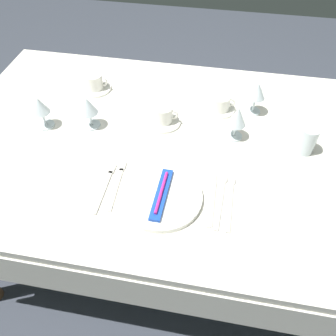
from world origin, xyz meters
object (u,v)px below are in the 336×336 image
object	(u,v)px
spoon_dessert	(231,196)
drink_tumbler	(307,140)
toothbrush_package	(161,194)
coffee_cup_right	(221,102)
coffee_cup_left	(164,114)
wine_glass_left	(257,92)
coffee_cup_far	(94,81)
wine_glass_far	(88,107)
dinner_plate	(161,197)
fork_outer	(118,183)
wine_glass_centre	(41,106)
wine_glass_right	(237,117)
fork_inner	(105,186)
spoon_soup	(222,194)
dinner_knife	(212,200)

from	to	relation	value
spoon_dessert	drink_tumbler	size ratio (longest dim) A/B	2.11
toothbrush_package	coffee_cup_right	distance (m)	0.52
coffee_cup_left	wine_glass_left	size ratio (longest dim) A/B	0.67
toothbrush_package	coffee_cup_far	world-z (taller)	coffee_cup_far
wine_glass_far	dinner_plate	bearing A→B (deg)	-41.89
spoon_dessert	dinner_plate	bearing A→B (deg)	-167.70
wine_glass_left	drink_tumbler	distance (m)	0.28
coffee_cup_left	wine_glass_far	size ratio (longest dim) A/B	0.72
fork_outer	coffee_cup_far	xyz separation A→B (m)	(-0.25, 0.52, 0.04)
wine_glass_centre	wine_glass_right	distance (m)	0.75
toothbrush_package	coffee_cup_far	size ratio (longest dim) A/B	2.08
dinner_plate	wine_glass_right	distance (m)	0.42
fork_inner	spoon_soup	bearing A→B (deg)	4.87
spoon_dessert	coffee_cup_left	bearing A→B (deg)	131.07
spoon_dessert	wine_glass_far	world-z (taller)	wine_glass_far
spoon_soup	wine_glass_right	distance (m)	0.31
fork_inner	coffee_cup_far	world-z (taller)	coffee_cup_far
toothbrush_package	coffee_cup_left	xyz separation A→B (m)	(-0.06, 0.38, 0.02)
wine_glass_centre	wine_glass_far	xyz separation A→B (m)	(0.18, 0.03, -0.00)
coffee_cup_right	coffee_cup_far	size ratio (longest dim) A/B	1.01
dinner_knife	spoon_soup	bearing A→B (deg)	44.09
coffee_cup_far	wine_glass_far	bearing A→B (deg)	-75.21
fork_outer	drink_tumbler	size ratio (longest dim) A/B	2.00
toothbrush_package	drink_tumbler	bearing A→B (deg)	33.39
fork_outer	spoon_soup	world-z (taller)	spoon_soup
coffee_cup_far	dinner_knife	bearing A→B (deg)	-42.67
coffee_cup_left	coffee_cup_right	size ratio (longest dim) A/B	0.93
spoon_soup	drink_tumbler	world-z (taller)	drink_tumbler
fork_outer	spoon_dessert	bearing A→B (deg)	1.86
spoon_soup	coffee_cup_far	size ratio (longest dim) A/B	2.29
wine_glass_left	drink_tumbler	size ratio (longest dim) A/B	1.32
dinner_knife	spoon_dessert	xyz separation A→B (m)	(0.06, 0.03, -0.00)
coffee_cup_right	wine_glass_centre	size ratio (longest dim) A/B	0.77
dinner_knife	wine_glass_right	distance (m)	0.34
wine_glass_far	drink_tumbler	xyz separation A→B (m)	(0.82, 0.00, -0.04)
fork_outer	wine_glass_right	distance (m)	0.50
fork_inner	spoon_dessert	size ratio (longest dim) A/B	0.94
toothbrush_package	wine_glass_centre	xyz separation A→B (m)	(-0.53, 0.28, 0.07)
fork_outer	dinner_knife	bearing A→B (deg)	-2.41
dinner_plate	fork_outer	distance (m)	0.16
coffee_cup_right	toothbrush_package	bearing A→B (deg)	-106.91
wine_glass_centre	dinner_plate	bearing A→B (deg)	-28.19
fork_inner	spoon_soup	size ratio (longest dim) A/B	0.93
coffee_cup_left	drink_tumbler	bearing A→B (deg)	-6.83
fork_inner	wine_glass_right	distance (m)	0.54
spoon_soup	coffee_cup_left	xyz separation A→B (m)	(-0.26, 0.33, 0.04)
dinner_knife	wine_glass_far	xyz separation A→B (m)	(-0.51, 0.29, 0.09)
coffee_cup_right	wine_glass_far	world-z (taller)	wine_glass_far
dinner_plate	spoon_dessert	bearing A→B (deg)	12.30
dinner_knife	wine_glass_right	world-z (taller)	wine_glass_right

